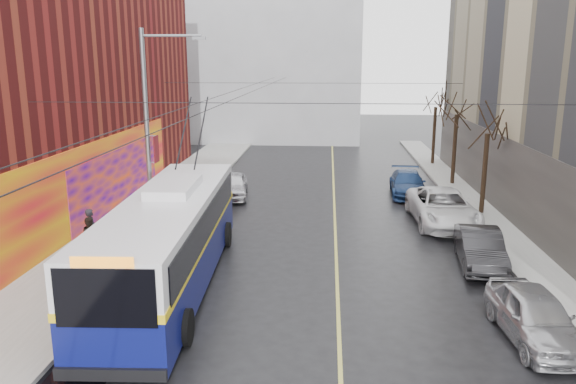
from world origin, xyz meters
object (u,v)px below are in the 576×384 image
at_px(parked_car_c, 443,207).
at_px(pedestrian_c, 136,211).
at_px(tree_near, 489,118).
at_px(parked_car_d, 408,184).
at_px(following_car, 233,185).
at_px(tree_far, 436,96).
at_px(parked_car_a, 535,316).
at_px(parked_car_b, 480,248).
at_px(streetlight_pole, 151,133).
at_px(trolleybus, 170,239).
at_px(tree_mid, 458,102).
at_px(pedestrian_a, 92,230).
at_px(pedestrian_b, 91,237).

xyz_separation_m(parked_car_c, pedestrian_c, (-14.29, -2.39, 0.17)).
distance_m(tree_near, parked_car_c, 5.07).
xyz_separation_m(parked_car_d, following_car, (-10.16, -1.27, 0.02)).
bearing_deg(tree_far, pedestrian_c, -132.47).
bearing_deg(parked_car_a, tree_near, 77.78).
relative_size(tree_near, parked_car_b, 1.48).
xyz_separation_m(tree_near, parked_car_d, (-3.20, 4.14, -4.28)).
bearing_deg(tree_far, streetlight_pole, -127.12).
xyz_separation_m(trolleybus, parked_car_b, (11.35, 2.71, -1.01)).
height_order(tree_mid, pedestrian_a, tree_mid).
relative_size(parked_car_d, following_car, 1.14).
xyz_separation_m(trolleybus, pedestrian_a, (-4.12, 3.01, -0.69)).
xyz_separation_m(parked_car_c, pedestrian_a, (-15.14, -5.37, 0.19)).
bearing_deg(parked_car_b, parked_car_c, 98.84).
bearing_deg(pedestrian_c, trolleybus, -176.58).
distance_m(following_car, pedestrian_c, 7.75).
distance_m(trolleybus, following_car, 13.05).
bearing_deg(tree_far, parked_car_a, -94.19).
height_order(streetlight_pole, parked_car_a, streetlight_pole).
bearing_deg(tree_mid, pedestrian_a, -141.03).
xyz_separation_m(parked_car_b, parked_car_d, (-1.20, 11.57, -0.02)).
height_order(trolleybus, parked_car_c, trolleybus).
bearing_deg(tree_mid, pedestrian_c, -146.13).
relative_size(tree_far, parked_car_d, 1.36).
height_order(tree_mid, following_car, tree_mid).
distance_m(tree_near, parked_car_d, 6.76).
relative_size(tree_far, trolleybus, 0.50).
distance_m(parked_car_c, parked_car_d, 5.97).
distance_m(streetlight_pole, parked_car_c, 14.07).
relative_size(parked_car_b, pedestrian_c, 2.55).
relative_size(parked_car_b, parked_car_d, 0.90).
xyz_separation_m(streetlight_pole, pedestrian_c, (-1.48, 1.85, -3.85)).
bearing_deg(tree_mid, parked_car_c, -104.89).
height_order(streetlight_pole, pedestrian_c, streetlight_pole).
distance_m(tree_far, trolleybus, 27.80).
bearing_deg(trolleybus, parked_car_a, -18.19).
distance_m(parked_car_d, pedestrian_c, 15.78).
distance_m(parked_car_c, pedestrian_a, 16.07).
height_order(parked_car_b, pedestrian_c, pedestrian_c).
relative_size(parked_car_c, pedestrian_c, 3.53).
distance_m(tree_far, parked_car_b, 21.98).
xyz_separation_m(parked_car_b, following_car, (-11.36, 10.30, 0.00)).
bearing_deg(pedestrian_b, tree_near, -43.63).
distance_m(tree_mid, pedestrian_b, 23.13).
bearing_deg(parked_car_c, pedestrian_c, -172.27).
bearing_deg(parked_car_b, following_car, 143.31).
height_order(tree_near, tree_far, tree_far).
height_order(tree_mid, parked_car_d, tree_mid).
distance_m(parked_car_a, pedestrian_b, 16.15).
bearing_deg(trolleybus, tree_near, 34.72).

